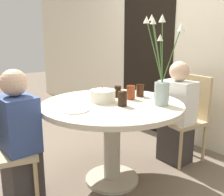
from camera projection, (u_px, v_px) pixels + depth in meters
The scene contains 14 objects.
ground_plane at pixel (112, 180), 2.33m from camera, with size 16.00×16.00×0.00m, color #6B5B4C.
wall_back at pixel (199, 37), 2.86m from camera, with size 8.00×0.05×2.60m.
doorway_panel at pixel (146, 58), 3.48m from camera, with size 0.90×0.01×2.05m.
dining_table at pixel (112, 119), 2.19m from camera, with size 1.23×1.23×0.74m.
chair_left_flank at pixel (188, 113), 2.66m from camera, with size 0.47×0.47×0.91m.
birthday_cake at pixel (103, 96), 2.18m from camera, with size 0.22×0.22×0.15m.
flower_vase at pixel (162, 75), 2.03m from camera, with size 0.29×0.19×0.73m.
side_plate at pixel (75, 110), 1.91m from camera, with size 0.22×0.22×0.01m.
drink_glass_0 at pixel (123, 99), 2.03m from camera, with size 0.08×0.08×0.12m.
drink_glass_1 at pixel (140, 90), 2.38m from camera, with size 0.07×0.07×0.12m.
drink_glass_2 at pixel (131, 92), 2.26m from camera, with size 0.08×0.08×0.13m.
drink_glass_3 at pixel (118, 92), 2.34m from camera, with size 0.06×0.06×0.11m.
person_woman at pixel (177, 116), 2.59m from camera, with size 0.34×0.24×1.07m.
person_guest at pixel (19, 143), 1.92m from camera, with size 0.34×0.24×1.07m.
Camera 1 is at (1.59, -1.35, 1.27)m, focal length 40.00 mm.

